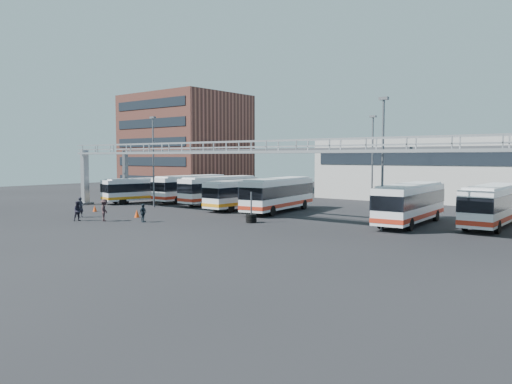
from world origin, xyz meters
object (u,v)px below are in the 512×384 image
Objects in this scene: light_pole_back at (372,157)px; bus_1 at (191,187)px; light_pole_left at (153,157)px; pedestrian_b at (78,211)px; bus_2 at (219,189)px; bus_0 at (143,189)px; bus_8 at (493,204)px; bus_3 at (244,193)px; pedestrian_d at (143,213)px; cone_right at (137,213)px; light_pole_mid at (383,156)px; pedestrian_a at (81,207)px; cone_left at (95,208)px; bus_4 at (278,193)px; bus_7 at (410,202)px; tire_stack at (251,217)px; pedestrian_c at (104,210)px.

bus_1 is (-21.61, -6.59, -3.87)m from light_pole_back.
light_pole_left is 13.80m from pedestrian_b.
light_pole_back is at bearing 24.96° from bus_2.
bus_8 is at bearing 17.14° from bus_0.
light_pole_left is at bearing -152.11° from bus_3.
bus_1 is at bearing 16.84° from pedestrian_d.
cone_right is at bearing -6.45° from pedestrian_b.
bus_3 is (-18.63, 5.75, -3.97)m from light_pole_mid.
cone_left is (-3.30, 3.68, -0.63)m from pedestrian_a.
bus_4 is 20.21m from bus_8.
cone_right is at bearing -49.22° from light_pole_left.
bus_7 reaches higher than tire_stack.
light_pole_mid reaches higher than pedestrian_a.
pedestrian_a is at bearing -154.88° from tire_stack.
light_pole_left is at bearing 130.78° from cone_right.
light_pole_mid is 0.99× the size of bus_0.
bus_7 is 6.43m from bus_8.
light_pole_left is 5.19× the size of pedestrian_c.
tire_stack is at bearing -45.83° from bus_3.
pedestrian_a is (-11.93, -15.30, -0.98)m from bus_4.
bus_0 reaches higher than pedestrian_d.
light_pole_left is 14.06m from pedestrian_d.
pedestrian_a is 0.72× the size of tire_stack.
light_pole_back reaches higher than pedestrian_b.
light_pole_mid reaches higher than bus_4.
light_pole_left is at bearing -176.12° from bus_7.
tire_stack is (-10.90, -2.50, -5.27)m from light_pole_mid.
bus_8 reaches higher than pedestrian_a.
bus_8 is at bearing 1.65° from bus_2.
bus_3 is 16.96m from pedestrian_a.
bus_0 is 18.21m from pedestrian_b.
bus_2 reaches higher than tire_stack.
light_pole_left is 0.92× the size of bus_1.
pedestrian_b is (-29.83, -18.84, -1.00)m from bus_8.
bus_8 reaches higher than pedestrian_b.
pedestrian_b is 1.10× the size of pedestrian_d.
pedestrian_c is at bearing -90.29° from cone_right.
light_pole_mid is 19.90m from bus_3.
light_pole_left is 18.23m from tire_stack.
light_pole_left is 28.02m from light_pole_mid.
bus_1 is at bearing -4.32° from pedestrian_a.
bus_8 is at bearing -3.36° from bus_4.
bus_4 is 14.40m from cone_right.
cone_left is at bearing -163.93° from bus_7.
bus_2 is at bearing 178.23° from bus_8.
bus_4 reaches higher than pedestrian_b.
bus_1 is (-29.61, 8.41, -3.87)m from light_pole_mid.
bus_3 is at bearing -54.10° from pedestrian_c.
bus_8 reaches higher than tire_stack.
tire_stack is (18.32, 3.36, 0.12)m from cone_left.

